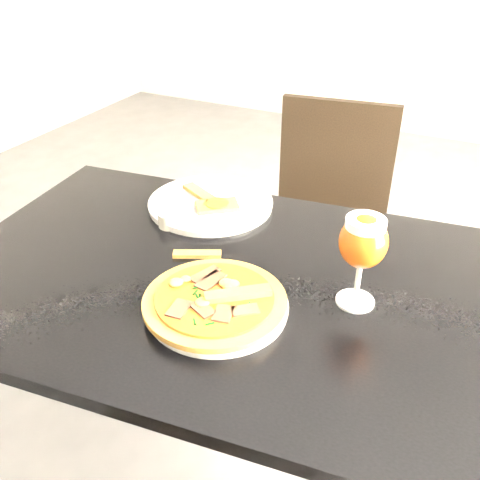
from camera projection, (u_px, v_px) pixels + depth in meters
The scene contains 10 objects.
ground at pixel (236, 424), 1.74m from camera, with size 6.00×6.00×0.00m, color #57575A.
dining_table at pixel (218, 305), 1.21m from camera, with size 1.28×0.93×0.75m.
chair_far at pixel (325, 224), 1.86m from camera, with size 0.46×0.46×0.90m.
plate_main at pixel (218, 307), 1.05m from camera, with size 0.28×0.28×0.01m, color white.
pizza at pixel (215, 300), 1.04m from camera, with size 0.28×0.28×0.03m.
plate_second at pixel (211, 204), 1.42m from camera, with size 0.33×0.33×0.02m, color white.
crust_scraps at pixel (211, 201), 1.40m from camera, with size 0.20×0.15×0.02m.
loose_crust at pixel (197, 254), 1.22m from camera, with size 0.11×0.02×0.01m, color olive.
sauce_cup at pixel (169, 219), 1.33m from camera, with size 0.06×0.06×0.04m.
beer_glass at pixel (363, 242), 1.00m from camera, with size 0.09×0.09×0.20m.
Camera 1 is at (0.53, -1.04, 1.42)m, focal length 40.00 mm.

